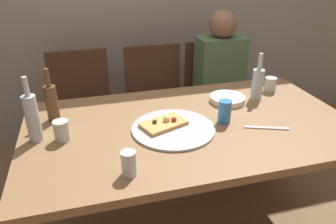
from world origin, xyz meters
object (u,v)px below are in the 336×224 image
Objects in this scene: soda_can at (225,112)px; chair_left at (82,105)px; wine_bottle at (52,102)px; table_knife at (267,128)px; guest_in_sweater at (224,82)px; beer_bottle at (258,83)px; tumbler_far at (62,130)px; plate_stack at (227,99)px; pizza_tray at (173,128)px; dining_table at (190,135)px; chair_middle at (156,97)px; wine_glass at (270,84)px; pizza_slice_last at (164,123)px; tumbler_near at (129,163)px; water_bottle at (32,117)px; chair_right at (215,90)px.

soda_can is 0.14× the size of chair_left.
table_knife is (1.03, -0.38, -0.10)m from wine_bottle.
beer_bottle is at bearing 85.74° from guest_in_sweater.
beer_bottle is 0.24× the size of guest_in_sweater.
plate_stack is (0.93, 0.19, -0.03)m from tumbler_far.
beer_bottle is at bearing 21.76° from pizza_tray.
pizza_tray is 0.47m from table_knife.
chair_left is (-0.54, 0.88, -0.16)m from dining_table.
plate_stack is 0.78m from chair_middle.
wine_bottle is at bearing -177.80° from wine_glass.
chair_left is (0.09, 0.88, -0.28)m from tumbler_far.
chair_left is at bearing 84.15° from tumbler_far.
tumbler_near reaches higher than pizza_slice_last.
wine_glass is 0.41× the size of table_knife.
chair_middle is at bearing 111.61° from plate_stack.
pizza_tray is at bearing -178.90° from soda_can.
tumbler_near is at bearing -137.52° from dining_table.
plate_stack is at bearing 33.30° from dining_table.
pizza_slice_last is (-0.14, -0.01, 0.09)m from dining_table.
chair_left is 1.08m from guest_in_sweater.
wine_bottle is at bearing 178.37° from beer_bottle.
plate_stack is at bearing -1.69° from wine_bottle.
chair_middle is (0.78, 0.85, -0.35)m from water_bottle.
wine_bottle reaches higher than tumbler_far.
plate_stack is at bearing 71.86° from chair_right.
dining_table is 1.44× the size of guest_in_sweater.
chair_left is at bearing 97.93° from tumbler_near.
dining_table is 0.14m from pizza_tray.
chair_left is (-1.03, 0.69, -0.33)m from beer_bottle.
tumbler_near is 0.62m from soda_can.
chair_left is (-0.72, 0.92, -0.29)m from soda_can.
wine_glass reaches higher than dining_table.
tumbler_near is (-0.23, -0.33, 0.03)m from pizza_slice_last.
chair_right is at bearing 101.63° from table_knife.
tumbler_far is 0.45× the size of table_knife.
wine_glass is at bearing 31.66° from tumbler_near.
pizza_slice_last is 0.52m from table_knife.
guest_in_sweater is at bearing 65.40° from soda_can.
soda_can is at bearing 69.08° from chair_right.
chair_right is at bearing 71.86° from plate_stack.
guest_in_sweater is at bearing 90.00° from chair_right.
wine_glass is 0.73× the size of soda_can.
wine_glass reaches higher than table_knife.
water_bottle reaches higher than plate_stack.
dining_table is 1.87× the size of chair_left.
soda_can reaches higher than plate_stack.
pizza_slice_last is 0.32m from soda_can.
chair_right is at bearing 55.83° from pizza_tray.
plate_stack is at bearing 67.19° from guest_in_sweater.
wine_bottle is at bearing 118.41° from tumbler_near.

